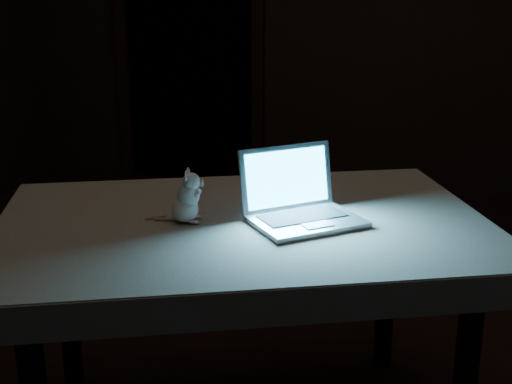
# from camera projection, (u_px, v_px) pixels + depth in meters

# --- Properties ---
(doorway) EXTENTS (1.06, 0.36, 2.13)m
(doorway) POSITION_uv_depth(u_px,v_px,m) (189.00, 29.00, 4.69)
(doorway) COLOR black
(doorway) RESTS_ON back_wall
(table) EXTENTS (1.54, 1.27, 0.71)m
(table) POSITION_uv_depth(u_px,v_px,m) (244.00, 331.00, 2.10)
(table) COLOR black
(table) RESTS_ON floor
(tablecloth) EXTENTS (1.69, 1.47, 0.09)m
(tablecloth) POSITION_uv_depth(u_px,v_px,m) (240.00, 234.00, 2.01)
(tablecloth) COLOR #BEAE9D
(tablecloth) RESTS_ON table
(laptop) EXTENTS (0.40, 0.39, 0.20)m
(laptop) POSITION_uv_depth(u_px,v_px,m) (308.00, 190.00, 1.92)
(laptop) COLOR #A5A4A9
(laptop) RESTS_ON tablecloth
(plush_mouse) EXTENTS (0.14, 0.14, 0.16)m
(plush_mouse) POSITION_uv_depth(u_px,v_px,m) (184.00, 196.00, 1.95)
(plush_mouse) COLOR white
(plush_mouse) RESTS_ON tablecloth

